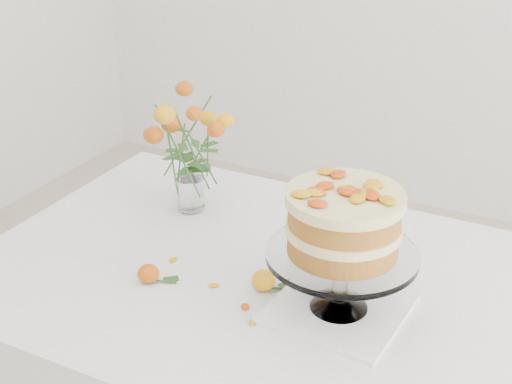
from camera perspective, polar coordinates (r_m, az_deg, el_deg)
table at (r=1.66m, az=2.06°, el=-9.23°), size 1.43×0.93×0.76m
napkin at (r=1.52m, az=6.62°, el=-9.24°), size 0.28×0.28×0.01m
cake_stand at (r=1.42m, az=7.01°, el=-2.94°), size 0.31×0.31×0.28m
rose_vase at (r=1.83m, az=-5.46°, el=4.58°), size 0.25×0.25×0.37m
loose_rose_near at (r=1.57m, az=0.62°, el=-7.08°), size 0.09×0.05×0.05m
loose_rose_far at (r=1.61m, az=-8.59°, el=-6.47°), size 0.09×0.05×0.04m
stray_petal_a at (r=1.59m, az=-3.40°, el=-7.47°), size 0.03×0.02×0.00m
stray_petal_b at (r=1.52m, az=-0.87°, el=-9.18°), size 0.03×0.02×0.00m
stray_petal_c at (r=1.48m, az=-0.21°, el=-10.38°), size 0.03×0.02×0.00m
stray_petal_d at (r=1.69m, az=-6.66°, el=-5.40°), size 0.03×0.02×0.00m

